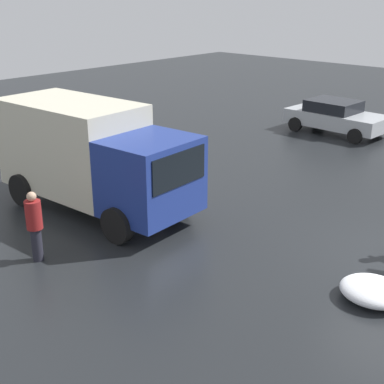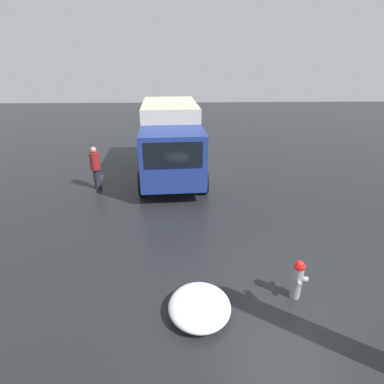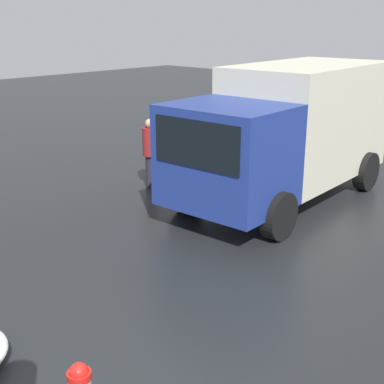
% 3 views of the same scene
% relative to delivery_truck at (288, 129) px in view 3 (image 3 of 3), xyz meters
% --- Properties ---
extents(delivery_truck, '(6.01, 2.77, 2.90)m').
position_rel_delivery_truck_xyz_m(delivery_truck, '(0.00, 0.00, 0.00)').
color(delivery_truck, navy).
rests_on(delivery_truck, ground_plane).
extents(pedestrian, '(0.36, 0.36, 1.64)m').
position_rel_delivery_truck_xyz_m(pedestrian, '(-1.48, 2.78, -0.67)').
color(pedestrian, '#23232D').
rests_on(pedestrian, ground_plane).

